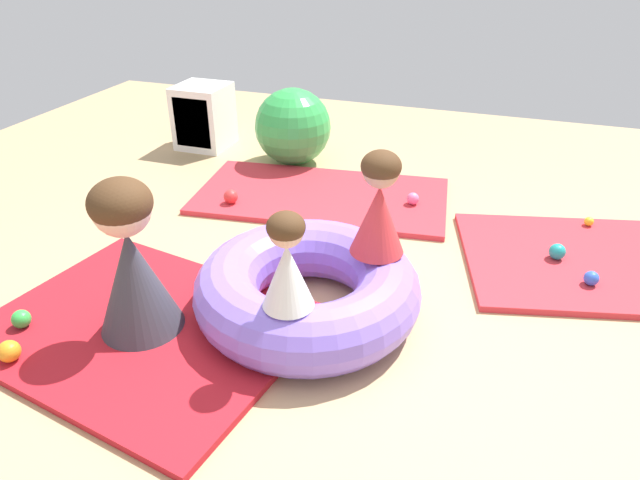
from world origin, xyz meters
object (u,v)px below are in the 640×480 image
object	(u,v)px
inflatable_cushion	(307,289)
play_ball_teal	(557,252)
play_ball_green	(21,319)
exercise_ball_large	(293,127)
adult_seated	(131,260)
child_in_white	(286,262)
child_in_red	(379,205)
play_ball_yellow	(589,221)
play_ball_pink	(413,199)
play_ball_red_second	(230,329)
play_ball_blue	(591,278)
storage_cube	(203,117)
play_ball_red	(231,197)
play_ball_orange	(9,351)

from	to	relation	value
inflatable_cushion	play_ball_teal	bearing A→B (deg)	37.93
play_ball_green	exercise_ball_large	bearing A→B (deg)	80.31
adult_seated	play_ball_teal	size ratio (longest dim) A/B	8.21
child_in_white	child_in_red	distance (m)	0.64
child_in_red	play_ball_yellow	distance (m)	1.81
child_in_red	play_ball_pink	size ratio (longest dim) A/B	6.23
adult_seated	play_ball_pink	distance (m)	2.13
play_ball_yellow	play_ball_green	world-z (taller)	play_ball_green
child_in_white	play_ball_green	bearing A→B (deg)	-77.37
adult_seated	play_ball_green	world-z (taller)	adult_seated
play_ball_pink	play_ball_teal	world-z (taller)	play_ball_teal
play_ball_yellow	play_ball_red_second	world-z (taller)	play_ball_red_second
play_ball_teal	play_ball_green	world-z (taller)	play_ball_teal
play_ball_teal	play_ball_yellow	world-z (taller)	play_ball_teal
child_in_red	adult_seated	world-z (taller)	child_in_red
play_ball_blue	storage_cube	size ratio (longest dim) A/B	0.15
adult_seated	play_ball_green	xyz separation A→B (m)	(-0.57, -0.21, -0.34)
inflatable_cushion	adult_seated	world-z (taller)	adult_seated
adult_seated	inflatable_cushion	bearing A→B (deg)	171.38
child_in_white	play_ball_red	distance (m)	1.79
inflatable_cushion	adult_seated	size ratio (longest dim) A/B	1.46
play_ball_orange	storage_cube	xyz separation A→B (m)	(-0.61, 2.93, 0.19)
play_ball_orange	play_ball_green	distance (m)	0.26
exercise_ball_large	storage_cube	world-z (taller)	exercise_ball_large
child_in_white	exercise_ball_large	bearing A→B (deg)	-156.41
play_ball_yellow	play_ball_red_second	distance (m)	2.53
play_ball_blue	storage_cube	xyz separation A→B (m)	(-3.21, 1.37, 0.20)
play_ball_orange	play_ball_red_second	xyz separation A→B (m)	(0.89, 0.48, -0.00)
inflatable_cushion	storage_cube	distance (m)	2.76
play_ball_red	play_ball_blue	xyz separation A→B (m)	(2.39, -0.29, -0.01)
play_ball_pink	storage_cube	bearing A→B (deg)	162.07
child_in_white	play_ball_blue	distance (m)	1.83
child_in_white	play_ball_green	xyz separation A→B (m)	(-1.35, -0.24, -0.47)
play_ball_blue	play_ball_green	bearing A→B (deg)	-153.79
play_ball_orange	exercise_ball_large	bearing A→B (deg)	83.80
play_ball_green	storage_cube	distance (m)	2.76
play_ball_pink	storage_cube	size ratio (longest dim) A/B	0.16
inflatable_cushion	child_in_white	distance (m)	0.54
play_ball_green	storage_cube	world-z (taller)	storage_cube
play_ball_blue	play_ball_pink	world-z (taller)	play_ball_pink
exercise_ball_large	storage_cube	bearing A→B (deg)	173.53
adult_seated	play_ball_red_second	xyz separation A→B (m)	(0.46, 0.06, -0.34)
child_in_red	play_ball_yellow	size ratio (longest dim) A/B	8.96
play_ball_green	play_ball_orange	bearing A→B (deg)	-57.50
adult_seated	play_ball_red	xyz separation A→B (m)	(-0.23, 1.43, -0.34)
play_ball_blue	play_ball_yellow	bearing A→B (deg)	87.33
play_ball_red	play_ball_green	world-z (taller)	play_ball_red
play_ball_orange	play_ball_red_second	bearing A→B (deg)	28.45
play_ball_blue	play_ball_green	world-z (taller)	play_ball_green
play_ball_red_second	exercise_ball_large	distance (m)	2.42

